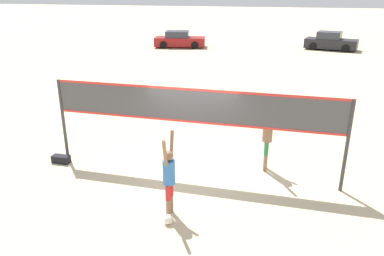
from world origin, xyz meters
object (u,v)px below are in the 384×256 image
gear_bag (61,159)px  player_spiker (169,174)px  parked_car_near (331,42)px  volleyball_net (192,111)px  volleyball (169,219)px  parked_car_far (179,40)px  player_blocker (268,132)px

gear_bag → player_spiker: bearing=-24.1°
parked_car_near → volleyball_net: bearing=-90.1°
volleyball_net → player_spiker: 2.31m
volleyball → volleyball_net: bearing=92.7°
gear_bag → parked_car_far: (-3.20, 23.43, 0.52)m
player_blocker → parked_car_far: (-9.19, 22.32, -0.52)m
player_blocker → volleyball: bearing=-29.9°
player_blocker → parked_car_near: size_ratio=0.49×
volleyball → parked_car_near: 28.05m
parked_car_near → parked_car_far: bearing=-158.9°
volleyball_net → parked_car_near: size_ratio=1.80×
gear_bag → volleyball_net: bearing=5.3°
player_blocker → parked_car_near: bearing=171.4°
volleyball → gear_bag: bearing=152.2°
parked_car_far → player_blocker: bearing=-79.0°
gear_bag → player_blocker: bearing=10.4°
gear_bag → parked_car_far: parked_car_far is taller
volleyball_net → parked_car_near: volleyball_net is taller
volleyball → parked_car_far: 26.62m
gear_bag → parked_car_far: bearing=97.8°
volleyball_net → parked_car_far: (-7.19, 23.05, -1.22)m
player_spiker → volleyball: bearing=-166.6°
player_spiker → player_blocker: 3.50m
volleyball_net → parked_car_far: 24.18m
player_spiker → gear_bag: player_spiker is taller
volleyball_net → player_spiker: volleyball_net is taller
player_blocker → player_spiker: bearing=-34.2°
player_blocker → parked_car_far: 24.15m
volleyball → gear_bag: (-4.11, 2.16, 0.00)m
player_spiker → parked_car_near: player_spiker is taller
player_spiker → volleyball_net: bearing=0.9°
player_blocker → gear_bag: player_blocker is taller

